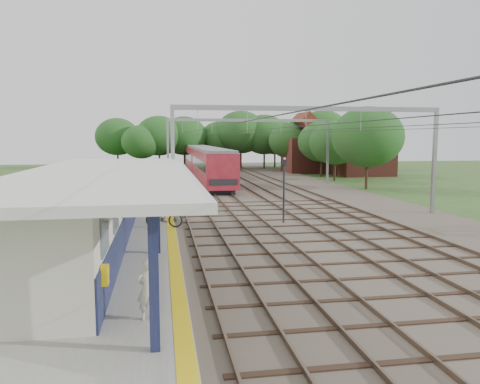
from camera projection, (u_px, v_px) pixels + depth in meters
ground at (351, 303)px, 14.40m from camera, size 160.00×160.00×0.00m
ballast_bed at (265, 191)px, 44.44m from camera, size 18.00×90.00×0.10m
platform at (131, 223)px, 26.85m from camera, size 5.00×52.00×0.35m
yellow_stripe at (170, 219)px, 27.21m from camera, size 0.45×52.00×0.01m
station_building at (85, 210)px, 19.55m from camera, size 3.41×18.00×3.40m
canopy at (108, 174)px, 18.57m from camera, size 6.40×20.00×3.44m
rail_tracks at (239, 190)px, 44.01m from camera, size 11.80×88.00×0.15m
catenary_system at (271, 132)px, 39.08m from camera, size 17.22×88.00×7.00m
tree_band at (225, 138)px, 70.41m from camera, size 31.72×30.88×8.82m
house_near at (363, 153)px, 62.57m from camera, size 7.00×6.12×7.89m
house_far at (313, 150)px, 67.60m from camera, size 8.00×6.12×8.66m
person at (148, 289)px, 12.15m from camera, size 0.65×0.48×1.62m
bicycle at (164, 216)px, 24.63m from camera, size 2.05×0.95×1.19m
train at (204, 161)px, 57.58m from camera, size 2.93×36.52×3.85m
signal_post at (284, 183)px, 27.25m from camera, size 0.31×0.28×3.96m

